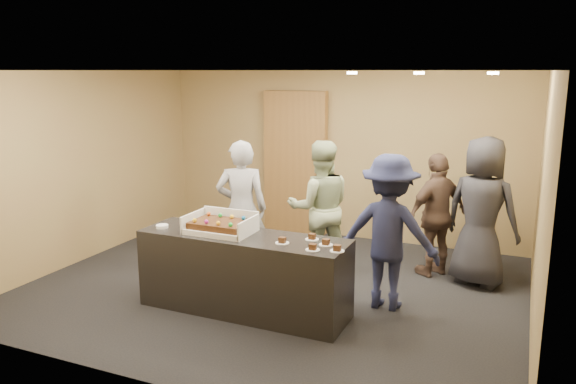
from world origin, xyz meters
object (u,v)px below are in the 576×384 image
Objects in this scene: cake_box at (222,228)px; person_sage_man at (320,208)px; person_brown_extra at (437,215)px; person_dark_suit at (482,212)px; serving_counter at (244,273)px; person_navy_man at (389,232)px; storage_cabinet at (295,163)px; plate_stack at (162,226)px; person_server_grey at (242,209)px; sheet_cake at (220,224)px.

cake_box is 0.41× the size of person_sage_man.
person_brown_extra is 0.60m from person_dark_suit.
cake_box is at bearing 53.22° from person_dark_suit.
serving_counter is at bearing 56.80° from person_dark_suit.
person_navy_man is 1.46m from person_dark_suit.
serving_counter is 1.33× the size of person_sage_man.
cake_box is (-0.29, 0.03, 0.50)m from serving_counter.
serving_counter is 3.38m from storage_cabinet.
storage_cabinet is 3.35m from plate_stack.
serving_counter is 3.24× the size of cake_box.
person_navy_man is at bearing 28.53° from serving_counter.
storage_cabinet is (-0.71, 3.22, 0.74)m from serving_counter.
person_dark_suit is at bearing 163.59° from person_sage_man.
storage_cabinet is 1.32× the size of person_navy_man.
cake_box reaches higher than serving_counter.
person_brown_extra is at bearing 44.20° from cake_box.
person_server_grey reaches higher than person_navy_man.
person_server_grey is 0.95× the size of person_dark_suit.
plate_stack is 2.63m from person_navy_man.
sheet_cake is at bearing 39.96° from person_sage_man.
person_sage_man reaches higher than plate_stack.
person_server_grey is at bearing -27.71° from person_brown_extra.
person_sage_man is 1.55m from person_brown_extra.
person_brown_extra reaches higher than plate_stack.
sheet_cake is 2.95m from person_brown_extra.
person_brown_extra is at bearing 44.57° from sheet_cake.
person_dark_suit is (2.66, 1.90, 0.01)m from cake_box.
serving_counter is at bearing 6.07° from plate_stack.
person_navy_man is 1.08× the size of person_brown_extra.
person_navy_man is (1.12, -0.75, -0.01)m from person_sage_man.
cake_box is 1.64m from person_sage_man.
person_sage_man is at bearing -57.81° from storage_cabinet.
person_dark_suit reaches higher than sheet_cake.
person_server_grey is (0.15, -2.20, -0.27)m from storage_cabinet.
person_sage_man is (0.35, 1.53, 0.45)m from serving_counter.
plate_stack reaches higher than serving_counter.
person_brown_extra is 0.86× the size of person_dark_suit.
person_sage_man is at bearing 77.71° from serving_counter.
sheet_cake is at bearing 8.48° from plate_stack.
person_brown_extra is at bearing -179.41° from person_server_grey.
person_brown_extra reaches higher than serving_counter.
person_brown_extra is (2.10, 2.06, -0.17)m from sheet_cake.
storage_cabinet is at bearing -85.18° from person_sage_man.
storage_cabinet is at bearing -76.31° from person_brown_extra.
person_dark_suit reaches higher than person_sage_man.
person_server_grey reaches higher than person_brown_extra.
plate_stack is (-0.30, -3.33, -0.27)m from storage_cabinet.
person_server_grey is at bearing 35.01° from person_dark_suit.
cake_box is 1.91m from person_navy_man.
serving_counter is at bearing 95.41° from person_server_grey.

